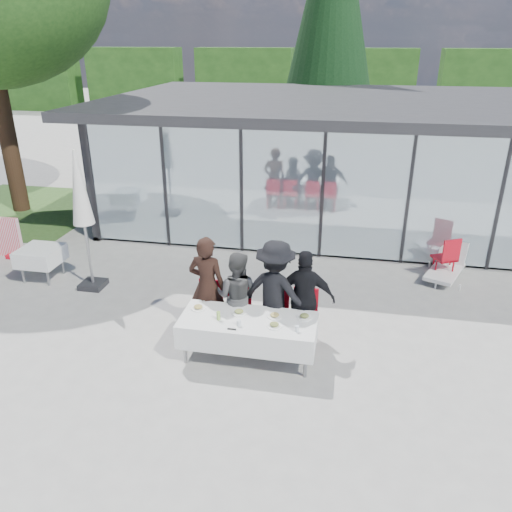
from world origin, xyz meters
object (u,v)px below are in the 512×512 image
Objects in this scene: plate_extra at (274,325)px; market_umbrella at (81,198)px; lounger at (447,266)px; conifer_tree at (332,8)px; diner_chair_b at (238,306)px; plate_d at (304,316)px; diner_c at (275,292)px; diner_chair_d at (305,313)px; diner_a at (207,286)px; diner_chair_c at (276,310)px; plate_c at (275,315)px; diner_d at (305,299)px; plate_b at (239,312)px; spare_table_left at (41,256)px; dining_table at (248,330)px; folded_eyeglasses at (232,329)px; plate_a at (198,307)px; juice_bottle at (218,316)px; diner_b at (237,295)px; diner_chair_a at (210,304)px; spare_chair_b at (447,256)px.

market_umbrella reaches higher than plate_extra.
conifer_tree is (-3.45, 9.45, 5.73)m from lounger.
plate_extra is at bearing -48.20° from diner_chair_b.
diner_chair_b is 5.23m from lounger.
market_umbrella is at bearing 160.48° from plate_d.
diner_c reaches higher than diner_chair_d.
diner_a reaches higher than diner_chair_b.
diner_chair_c is at bearing -168.35° from diner_a.
diner_d is at bearing 47.56° from plate_c.
plate_b reaches higher than spare_table_left.
lounger is 11.58m from conifer_tree.
plate_c is 5.10m from lounger.
diner_c is (0.35, 0.64, 0.41)m from dining_table.
diner_chair_d is at bearing 46.57° from folded_eyeglasses.
market_umbrella reaches higher than plate_d.
plate_a is at bearing 169.25° from dining_table.
diner_chair_c is 3.90× the size of plate_a.
spare_table_left is at bearing 153.66° from folded_eyeglasses.
diner_d is at bearing 62.67° from plate_extra.
diner_chair_c is (0.00, 0.11, -0.41)m from diner_c.
plate_b is at bearing -92.24° from conifer_tree.
diner_chair_c reaches higher than plate_c.
juice_bottle is at bearing -163.56° from plate_c.
diner_chair_a is at bearing -6.64° from diner_b.
diner_b is at bearing 98.49° from folded_eyeglasses.
diner_chair_d is (1.21, 0.11, -0.28)m from diner_b.
diner_chair_b is 1.00× the size of spare_chair_b.
spare_table_left is at bearing 164.41° from diner_chair_b.
plate_b is at bearing 155.56° from plate_extra.
diner_a is 0.55m from diner_b.
diner_chair_a is 1.87m from plate_d.
market_umbrella is at bearing 153.67° from dining_table.
juice_bottle is (-0.13, -0.86, 0.28)m from diner_chair_b.
diner_chair_c reaches higher than folded_eyeglasses.
diner_c is at bearing -8.79° from diner_chair_b.
diner_a is 5.62m from spare_chair_b.
conifer_tree is (-0.58, 13.19, 5.21)m from plate_d.
lounger is (8.93, 1.87, -0.30)m from spare_table_left.
diner_a is 5.76m from lounger.
plate_d is 6.34m from spare_table_left.
conifer_tree is at bearing 92.42° from diner_chair_d.
plate_a is (-0.03, -0.47, -0.17)m from diner_a.
diner_d is 7.05× the size of plate_d.
diner_chair_c is (0.69, 0.00, 0.00)m from diner_chair_b.
folded_eyeglasses is at bearing 130.89° from diner_a.
diner_c is at bearing 142.84° from plate_d.
diner_chair_c is (0.35, 0.75, -0.00)m from dining_table.
diner_chair_b is at bearing -142.04° from lounger.
folded_eyeglasses is (0.72, -0.54, -0.02)m from plate_a.
plate_b is at bearing -75.84° from diner_chair_b.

